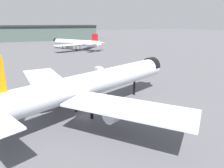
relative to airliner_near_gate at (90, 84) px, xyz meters
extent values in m
plane|color=#56565B|center=(-2.14, -1.71, -6.46)|extent=(900.00, 900.00, 0.00)
cylinder|color=silver|center=(0.36, 0.12, 0.12)|extent=(47.19, 20.58, 5.06)
cone|color=silver|center=(23.13, 8.03, 0.12)|extent=(6.88, 6.51, 4.96)
cylinder|color=black|center=(22.17, 7.69, 0.49)|extent=(3.83, 5.57, 5.11)
cube|color=silver|center=(-7.53, 11.54, -0.52)|extent=(8.14, 21.84, 0.40)
cylinder|color=#B7BAC1|center=(-5.59, 9.46, -2.19)|extent=(7.29, 4.84, 2.78)
cube|color=silver|center=(1.24, -13.73, -0.52)|extent=(19.24, 21.95, 0.40)
cylinder|color=#B7BAC1|center=(1.47, -10.89, -2.19)|extent=(7.29, 4.84, 2.78)
cylinder|color=black|center=(14.93, 5.18, -4.44)|extent=(0.61, 0.61, 4.05)
cylinder|color=black|center=(-2.79, 1.84, -4.44)|extent=(0.61, 0.61, 4.05)
cylinder|color=black|center=(-1.05, -3.17, -4.44)|extent=(0.61, 0.61, 4.05)
cylinder|color=white|center=(30.59, 105.08, -1.18)|extent=(24.35, 36.76, 4.06)
cone|color=white|center=(20.16, 122.41, -1.18)|extent=(5.71, 5.88, 3.98)
cone|color=white|center=(41.03, 87.75, -1.18)|extent=(6.03, 6.51, 3.86)
cylinder|color=black|center=(20.57, 121.71, -0.88)|extent=(4.45, 3.68, 4.10)
cube|color=white|center=(22.66, 96.67, -1.69)|extent=(19.20, 10.42, 0.32)
cylinder|color=#B7BAC1|center=(24.03, 98.63, -3.03)|extent=(4.84, 6.00, 2.23)
cube|color=white|center=(41.74, 108.16, -1.69)|extent=(16.82, 18.00, 0.32)
cylinder|color=#B7BAC1|center=(39.36, 107.86, -3.03)|extent=(4.84, 6.00, 2.23)
cube|color=red|center=(39.36, 90.52, 2.07)|extent=(2.85, 4.37, 6.49)
cube|color=white|center=(35.79, 87.42, -0.78)|extent=(8.12, 6.88, 0.24)
cube|color=white|center=(43.77, 92.23, -0.78)|extent=(8.12, 6.88, 0.24)
cylinder|color=black|center=(23.91, 116.17, -4.84)|extent=(0.49, 0.49, 3.25)
cylinder|color=black|center=(29.81, 102.24, -4.84)|extent=(0.49, 0.49, 3.25)
cylinder|color=black|center=(33.46, 104.44, -4.84)|extent=(0.49, 0.49, 3.25)
cube|color=black|center=(15.39, 29.03, -5.83)|extent=(2.35, 5.52, 0.35)
cube|color=silver|center=(15.38, 27.38, -4.86)|extent=(2.32, 2.22, 1.60)
cube|color=#1E2D38|center=(15.37, 26.39, -4.54)|extent=(1.93, 0.10, 0.80)
cube|color=silver|center=(15.40, 30.02, -4.56)|extent=(2.33, 3.32, 2.20)
cylinder|color=black|center=(16.53, 27.10, -6.01)|extent=(0.29, 0.90, 0.90)
cylinder|color=black|center=(14.23, 27.12, -6.01)|extent=(0.29, 0.90, 0.90)
cylinder|color=black|center=(16.56, 30.95, -6.01)|extent=(0.29, 0.90, 0.90)
cylinder|color=black|center=(14.26, 30.97, -6.01)|extent=(0.29, 0.90, 0.90)
cone|color=#F2600C|center=(23.60, 22.95, -6.12)|extent=(0.55, 0.55, 0.69)
camera|label=1|loc=(-15.53, -40.16, 12.96)|focal=33.20mm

